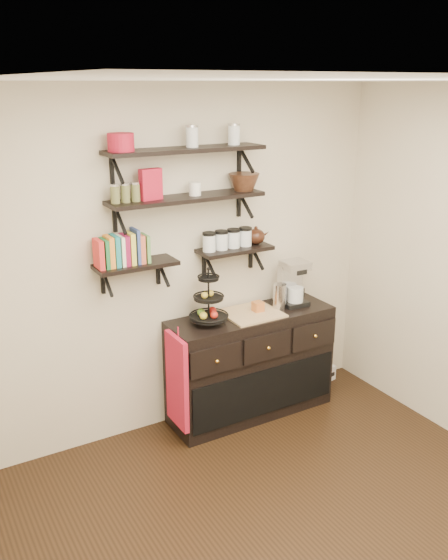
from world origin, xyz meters
The scene contains 21 objects.
floor centered at (0.00, 0.00, 0.00)m, with size 3.50×3.50×0.00m, color black.
ceiling centered at (0.00, 0.00, 2.70)m, with size 3.50×3.50×0.02m, color white.
back_wall centered at (0.00, 1.75, 1.35)m, with size 3.50×0.02×2.70m, color beige.
shelf_top centered at (0.00, 1.62, 2.23)m, with size 1.20×0.27×0.23m.
shelf_mid centered at (0.00, 1.62, 1.88)m, with size 1.20×0.27×0.23m.
shelf_low_left centered at (-0.42, 1.63, 1.43)m, with size 0.60×0.25×0.23m.
shelf_low_right centered at (0.42, 1.63, 1.43)m, with size 0.60×0.25×0.23m.
cookbooks centered at (-0.51, 1.63, 1.56)m, with size 0.36×0.15×0.26m.
glass_canisters centered at (0.36, 1.63, 1.51)m, with size 0.43×0.10×0.13m.
sideboard centered at (0.51, 1.51, 0.45)m, with size 1.40×0.50×0.92m.
fruit_stand centered at (0.12, 1.52, 1.05)m, with size 0.30×0.30×0.44m.
candle centered at (0.58, 1.51, 0.96)m, with size 0.08×0.08×0.08m, color #B46029.
coffee_maker centered at (0.94, 1.54, 1.08)m, with size 0.22×0.21×0.39m.
thermal_carafe centered at (0.78, 1.49, 1.01)m, with size 0.11×0.11×0.22m, color silver.
apron centered at (-0.22, 1.41, 0.53)m, with size 0.04×0.32×0.74m, color #B5132D.
radio centered at (1.39, 1.64, 0.08)m, with size 0.28×0.20×0.16m.
recipe_box centered at (-0.28, 1.61, 2.01)m, with size 0.16×0.06×0.22m, color #AC132B.
walnut_bowl centered at (0.49, 1.61, 1.96)m, with size 0.24×0.24×0.13m, color black, non-canonical shape.
ramekins centered at (0.07, 1.61, 1.95)m, with size 0.09×0.09×0.10m, color white.
teapot centered at (0.62, 1.63, 1.52)m, with size 0.20×0.15×0.15m, color black, non-canonical shape.
red_pot centered at (-0.49, 1.61, 2.31)m, with size 0.18×0.18×0.12m, color #AC132B.
Camera 1 is at (-1.93, -2.25, 2.69)m, focal length 38.00 mm.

